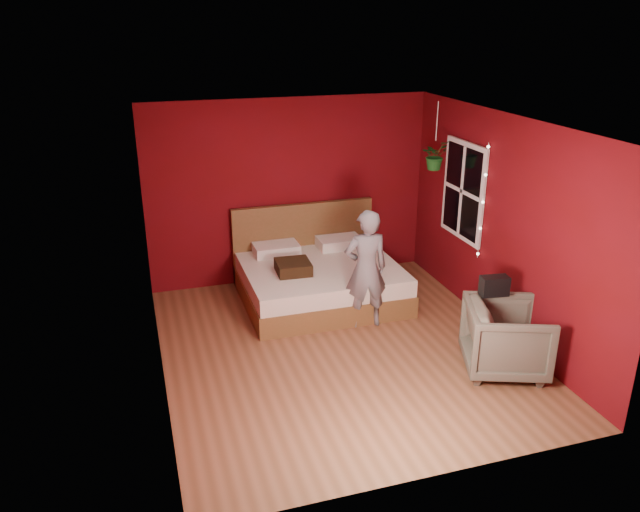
{
  "coord_description": "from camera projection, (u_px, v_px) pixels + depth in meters",
  "views": [
    {
      "loc": [
        -2.11,
        -5.99,
        3.63
      ],
      "look_at": [
        -0.13,
        0.4,
        1.03
      ],
      "focal_mm": 35.0,
      "sensor_mm": 36.0,
      "label": 1
    }
  ],
  "objects": [
    {
      "name": "armchair",
      "position": [
        506.0,
        338.0,
        6.68
      ],
      "size": [
        1.09,
        1.08,
        0.78
      ],
      "primitive_type": "imported",
      "rotation": [
        0.0,
        0.0,
        1.21
      ],
      "color": "#605B4C",
      "rests_on": "ground"
    },
    {
      "name": "window",
      "position": [
        463.0,
        191.0,
        8.03
      ],
      "size": [
        0.05,
        0.97,
        1.27
      ],
      "color": "white",
      "rests_on": "room_walls"
    },
    {
      "name": "bed",
      "position": [
        318.0,
        278.0,
        8.44
      ],
      "size": [
        2.06,
        1.75,
        1.13
      ],
      "color": "brown",
      "rests_on": "ground"
    },
    {
      "name": "floor",
      "position": [
        341.0,
        349.0,
        7.23
      ],
      "size": [
        4.5,
        4.5,
        0.0
      ],
      "primitive_type": "plane",
      "color": "brown",
      "rests_on": "ground"
    },
    {
      "name": "handbag",
      "position": [
        494.0,
        286.0,
        6.74
      ],
      "size": [
        0.32,
        0.19,
        0.22
      ],
      "primitive_type": "cube",
      "rotation": [
        0.0,
        0.0,
        -0.13
      ],
      "color": "black",
      "rests_on": "armchair"
    },
    {
      "name": "fairy_lights",
      "position": [
        483.0,
        202.0,
        7.56
      ],
      "size": [
        0.04,
        0.04,
        1.45
      ],
      "color": "silver",
      "rests_on": "room_walls"
    },
    {
      "name": "hanging_plant",
      "position": [
        435.0,
        155.0,
        8.11
      ],
      "size": [
        0.43,
        0.41,
        0.88
      ],
      "color": "silver",
      "rests_on": "room_walls"
    },
    {
      "name": "person",
      "position": [
        366.0,
        269.0,
        7.54
      ],
      "size": [
        0.57,
        0.39,
        1.49
      ],
      "primitive_type": "imported",
      "rotation": [
        0.0,
        0.0,
        3.08
      ],
      "color": "slate",
      "rests_on": "ground"
    },
    {
      "name": "room_walls",
      "position": [
        342.0,
        211.0,
        6.63
      ],
      "size": [
        4.04,
        4.54,
        2.62
      ],
      "color": "#5D0912",
      "rests_on": "ground"
    },
    {
      "name": "throw_pillow",
      "position": [
        293.0,
        267.0,
        8.02
      ],
      "size": [
        0.45,
        0.45,
        0.15
      ],
      "primitive_type": "cube",
      "rotation": [
        0.0,
        0.0,
        -0.05
      ],
      "color": "#301F10",
      "rests_on": "bed"
    }
  ]
}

